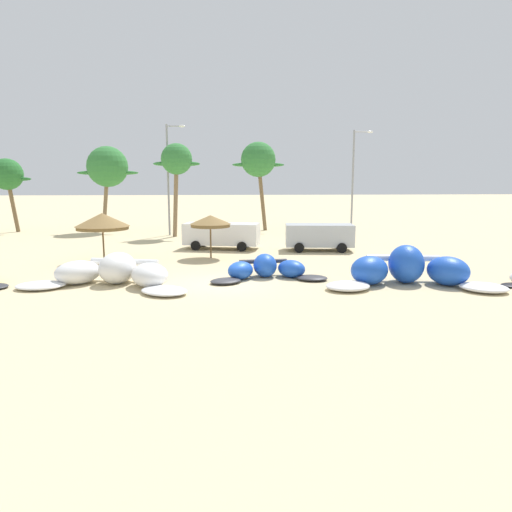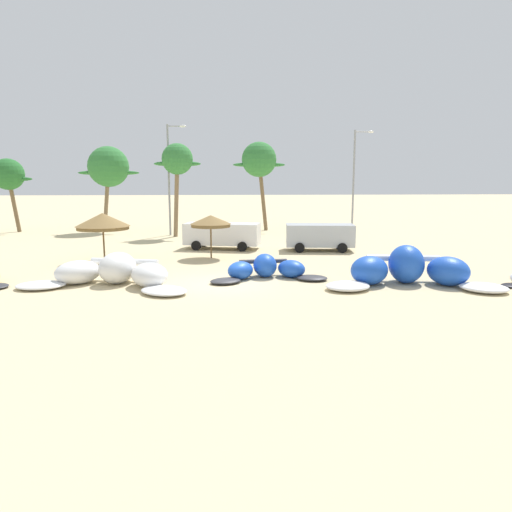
% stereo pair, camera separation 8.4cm
% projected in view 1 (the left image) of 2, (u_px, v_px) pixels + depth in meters
% --- Properties ---
extents(ground_plane, '(260.00, 260.00, 0.00)m').
position_uv_depth(ground_plane, '(224.00, 284.00, 22.28)').
color(ground_plane, beige).
extents(kite_left, '(8.30, 4.96, 1.50)m').
position_uv_depth(kite_left, '(113.00, 273.00, 21.91)').
color(kite_left, white).
rests_on(kite_left, ground).
extents(kite_left_of_center, '(6.09, 3.08, 1.19)m').
position_uv_depth(kite_left_of_center, '(266.00, 269.00, 23.52)').
color(kite_left_of_center, '#333338').
rests_on(kite_left_of_center, ground).
extents(kite_center, '(8.42, 4.33, 1.83)m').
position_uv_depth(kite_center, '(409.00, 270.00, 22.00)').
color(kite_center, white).
rests_on(kite_center, ground).
extents(beach_umbrella_near_van, '(3.19, 3.19, 2.95)m').
position_uv_depth(beach_umbrella_near_van, '(102.00, 221.00, 27.78)').
color(beach_umbrella_near_van, brown).
rests_on(beach_umbrella_near_van, ground).
extents(beach_umbrella_middle, '(2.59, 2.59, 2.71)m').
position_uv_depth(beach_umbrella_middle, '(210.00, 221.00, 29.32)').
color(beach_umbrella_middle, brown).
rests_on(beach_umbrella_middle, ground).
extents(parked_van, '(4.84, 2.68, 1.84)m').
position_uv_depth(parked_van, '(318.00, 235.00, 32.59)').
color(parked_van, '#B2B7BC').
rests_on(parked_van, ground).
extents(parked_car_second, '(5.62, 3.13, 1.84)m').
position_uv_depth(parked_car_second, '(220.00, 234.00, 33.39)').
color(parked_car_second, white).
rests_on(parked_car_second, ground).
extents(palm_leftmost, '(4.39, 2.92, 6.87)m').
position_uv_depth(palm_leftmost, '(7.00, 175.00, 43.47)').
color(palm_leftmost, brown).
rests_on(palm_leftmost, ground).
extents(palm_left, '(5.70, 3.80, 8.01)m').
position_uv_depth(palm_left, '(107.00, 167.00, 43.84)').
color(palm_left, '#7F6647').
rests_on(palm_left, ground).
extents(palm_left_of_gap, '(3.97, 2.65, 7.97)m').
position_uv_depth(palm_left_of_gap, '(176.00, 161.00, 39.72)').
color(palm_left_of_gap, '#7F6647').
rests_on(palm_left_of_gap, ground).
extents(palm_center_left, '(5.00, 3.34, 8.48)m').
position_uv_depth(palm_center_left, '(258.00, 160.00, 44.70)').
color(palm_center_left, brown).
rests_on(palm_center_left, ground).
extents(lamppost_west, '(1.69, 0.24, 9.62)m').
position_uv_depth(lamppost_west, '(169.00, 175.00, 40.89)').
color(lamppost_west, gray).
rests_on(lamppost_west, ground).
extents(lamppost_west_center, '(1.84, 0.24, 9.40)m').
position_uv_depth(lamppost_west_center, '(354.00, 176.00, 43.45)').
color(lamppost_west_center, gray).
rests_on(lamppost_west_center, ground).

